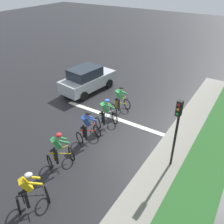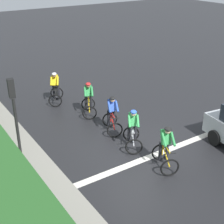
{
  "view_description": "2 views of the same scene",
  "coord_description": "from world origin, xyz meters",
  "px_view_note": "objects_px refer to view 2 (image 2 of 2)",
  "views": [
    {
      "loc": [
        -6.06,
        9.24,
        7.55
      ],
      "look_at": [
        -0.38,
        0.33,
        1.03
      ],
      "focal_mm": 37.73,
      "sensor_mm": 36.0,
      "label": 1
    },
    {
      "loc": [
        -6.83,
        -8.54,
        6.81
      ],
      "look_at": [
        -0.02,
        1.77,
        1.0
      ],
      "focal_mm": 52.47,
      "sensor_mm": 36.0,
      "label": 2
    }
  ],
  "objects_px": {
    "cyclist_lead": "(55,88)",
    "cyclist_trailing": "(165,148)",
    "cyclist_second": "(89,99)",
    "traffic_light_near_crossing": "(15,111)",
    "cyclist_mid": "(112,115)",
    "cyclist_fourth": "(133,129)"
  },
  "relations": [
    {
      "from": "cyclist_mid",
      "to": "traffic_light_near_crossing",
      "type": "height_order",
      "value": "traffic_light_near_crossing"
    },
    {
      "from": "cyclist_trailing",
      "to": "traffic_light_near_crossing",
      "type": "xyz_separation_m",
      "value": [
        -4.26,
        2.81,
        1.43
      ]
    },
    {
      "from": "cyclist_lead",
      "to": "cyclist_trailing",
      "type": "xyz_separation_m",
      "value": [
        0.77,
        -7.48,
        0.0
      ]
    },
    {
      "from": "cyclist_lead",
      "to": "cyclist_fourth",
      "type": "relative_size",
      "value": 1.0
    },
    {
      "from": "cyclist_lead",
      "to": "cyclist_second",
      "type": "distance_m",
      "value": 2.3
    },
    {
      "from": "cyclist_lead",
      "to": "cyclist_mid",
      "type": "relative_size",
      "value": 1.0
    },
    {
      "from": "cyclist_lead",
      "to": "cyclist_trailing",
      "type": "relative_size",
      "value": 1.0
    },
    {
      "from": "cyclist_lead",
      "to": "traffic_light_near_crossing",
      "type": "distance_m",
      "value": 6.0
    },
    {
      "from": "cyclist_lead",
      "to": "traffic_light_near_crossing",
      "type": "relative_size",
      "value": 0.5
    },
    {
      "from": "cyclist_trailing",
      "to": "traffic_light_near_crossing",
      "type": "bearing_deg",
      "value": 146.65
    },
    {
      "from": "cyclist_lead",
      "to": "cyclist_trailing",
      "type": "height_order",
      "value": "same"
    },
    {
      "from": "cyclist_second",
      "to": "cyclist_fourth",
      "type": "xyz_separation_m",
      "value": [
        -0.06,
        -3.56,
        0.0
      ]
    },
    {
      "from": "cyclist_lead",
      "to": "cyclist_fourth",
      "type": "xyz_separation_m",
      "value": [
        0.63,
        -5.74,
        0.0
      ]
    },
    {
      "from": "cyclist_second",
      "to": "cyclist_fourth",
      "type": "bearing_deg",
      "value": -90.98
    },
    {
      "from": "cyclist_mid",
      "to": "cyclist_trailing",
      "type": "xyz_separation_m",
      "value": [
        0.08,
        -3.27,
        0.0
      ]
    },
    {
      "from": "cyclist_lead",
      "to": "cyclist_mid",
      "type": "distance_m",
      "value": 4.26
    },
    {
      "from": "cyclist_mid",
      "to": "traffic_light_near_crossing",
      "type": "bearing_deg",
      "value": -173.64
    },
    {
      "from": "cyclist_lead",
      "to": "cyclist_fourth",
      "type": "bearing_deg",
      "value": -83.71
    },
    {
      "from": "cyclist_second",
      "to": "cyclist_fourth",
      "type": "height_order",
      "value": "same"
    },
    {
      "from": "cyclist_second",
      "to": "traffic_light_near_crossing",
      "type": "height_order",
      "value": "traffic_light_near_crossing"
    },
    {
      "from": "cyclist_second",
      "to": "cyclist_mid",
      "type": "distance_m",
      "value": 2.02
    },
    {
      "from": "cyclist_fourth",
      "to": "cyclist_lead",
      "type": "bearing_deg",
      "value": 96.29
    }
  ]
}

